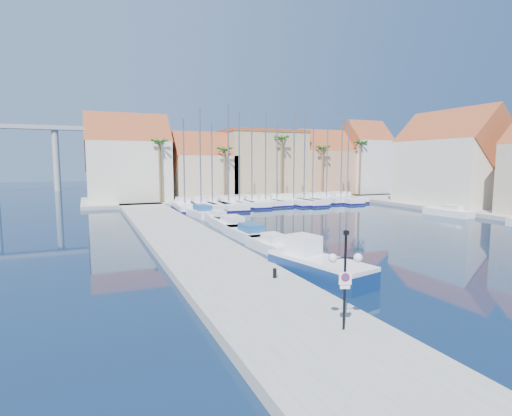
# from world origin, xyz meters

# --- Properties ---
(ground) EXTENTS (260.00, 260.00, 0.00)m
(ground) POSITION_xyz_m (0.00, 0.00, 0.00)
(ground) COLOR black
(ground) RESTS_ON ground
(quay_west) EXTENTS (6.00, 77.00, 0.50)m
(quay_west) POSITION_xyz_m (-9.00, 13.50, 0.25)
(quay_west) COLOR gray
(quay_west) RESTS_ON ground
(shore_north) EXTENTS (54.00, 16.00, 0.50)m
(shore_north) POSITION_xyz_m (10.00, 48.00, 0.25)
(shore_north) COLOR gray
(shore_north) RESTS_ON ground
(shore_east) EXTENTS (12.00, 60.00, 0.50)m
(shore_east) POSITION_xyz_m (32.00, 15.00, 0.25)
(shore_east) COLOR gray
(shore_east) RESTS_ON ground
(lamp_post) EXTENTS (1.19, 0.63, 3.64)m
(lamp_post) POSITION_xyz_m (-7.80, -6.31, 2.89)
(lamp_post) COLOR black
(lamp_post) RESTS_ON quay_west
(bollard) EXTENTS (0.20, 0.20, 0.50)m
(bollard) POSITION_xyz_m (-7.29, 0.48, 0.75)
(bollard) COLOR black
(bollard) RESTS_ON quay_west
(fishing_boat) EXTENTS (3.61, 6.87, 2.29)m
(fishing_boat) POSITION_xyz_m (-4.39, 1.04, 0.76)
(fishing_boat) COLOR navy
(fishing_boat) RESTS_ON ground
(motorboat_west_0) EXTENTS (1.96, 5.31, 1.40)m
(motorboat_west_0) POSITION_xyz_m (-3.94, 8.11, 0.51)
(motorboat_west_0) COLOR white
(motorboat_west_0) RESTS_ON ground
(motorboat_west_1) EXTENTS (2.22, 6.69, 1.40)m
(motorboat_west_1) POSITION_xyz_m (-3.70, 12.99, 0.51)
(motorboat_west_1) COLOR white
(motorboat_west_1) RESTS_ON ground
(motorboat_west_2) EXTENTS (2.61, 7.42, 1.40)m
(motorboat_west_2) POSITION_xyz_m (-3.40, 18.37, 0.51)
(motorboat_west_2) COLOR white
(motorboat_west_2) RESTS_ON ground
(motorboat_west_3) EXTENTS (1.77, 5.07, 1.40)m
(motorboat_west_3) POSITION_xyz_m (-3.31, 22.79, 0.51)
(motorboat_west_3) COLOR white
(motorboat_west_3) RESTS_ON ground
(motorboat_west_4) EXTENTS (2.82, 7.31, 1.40)m
(motorboat_west_4) POSITION_xyz_m (-3.52, 28.84, 0.51)
(motorboat_west_4) COLOR white
(motorboat_west_4) RESTS_ON ground
(motorboat_east_1) EXTENTS (2.48, 5.94, 1.40)m
(motorboat_east_1) POSITION_xyz_m (24.01, 17.04, 0.51)
(motorboat_east_1) COLOR white
(motorboat_east_1) RESTS_ON ground
(sailboat_0) EXTENTS (3.23, 9.90, 12.17)m
(sailboat_0) POSITION_xyz_m (-3.93, 35.88, 0.58)
(sailboat_0) COLOR white
(sailboat_0) RESTS_ON ground
(sailboat_1) EXTENTS (3.42, 10.94, 13.65)m
(sailboat_1) POSITION_xyz_m (-1.86, 35.51, 0.59)
(sailboat_1) COLOR white
(sailboat_1) RESTS_ON ground
(sailboat_2) EXTENTS (2.97, 9.78, 11.92)m
(sailboat_2) POSITION_xyz_m (0.12, 36.61, 0.58)
(sailboat_2) COLOR white
(sailboat_2) RESTS_ON ground
(sailboat_3) EXTENTS (3.86, 11.71, 14.41)m
(sailboat_3) POSITION_xyz_m (2.16, 35.41, 0.59)
(sailboat_3) COLOR white
(sailboat_3) RESTS_ON ground
(sailboat_4) EXTENTS (2.30, 8.48, 13.61)m
(sailboat_4) POSITION_xyz_m (4.23, 36.63, 0.63)
(sailboat_4) COLOR white
(sailboat_4) RESTS_ON ground
(sailboat_5) EXTENTS (2.88, 9.92, 11.47)m
(sailboat_5) POSITION_xyz_m (6.12, 36.49, 0.57)
(sailboat_5) COLOR white
(sailboat_5) RESTS_ON ground
(sailboat_6) EXTENTS (2.77, 8.67, 13.83)m
(sailboat_6) POSITION_xyz_m (8.38, 36.63, 0.64)
(sailboat_6) COLOR white
(sailboat_6) RESTS_ON ground
(sailboat_7) EXTENTS (2.99, 8.74, 12.92)m
(sailboat_7) POSITION_xyz_m (10.40, 36.78, 0.62)
(sailboat_7) COLOR white
(sailboat_7) RESTS_ON ground
(sailboat_8) EXTENTS (3.17, 9.54, 14.11)m
(sailboat_8) POSITION_xyz_m (12.72, 35.96, 0.62)
(sailboat_8) COLOR white
(sailboat_8) RESTS_ON ground
(sailboat_9) EXTENTS (3.29, 10.60, 13.57)m
(sailboat_9) POSITION_xyz_m (14.45, 35.87, 0.59)
(sailboat_9) COLOR white
(sailboat_9) RESTS_ON ground
(sailboat_10) EXTENTS (3.14, 9.11, 11.74)m
(sailboat_10) POSITION_xyz_m (16.53, 36.59, 0.59)
(sailboat_10) COLOR white
(sailboat_10) RESTS_ON ground
(sailboat_11) EXTENTS (2.58, 8.23, 11.64)m
(sailboat_11) POSITION_xyz_m (19.08, 36.62, 0.61)
(sailboat_11) COLOR white
(sailboat_11) RESTS_ON ground
(sailboat_12) EXTENTS (2.80, 10.13, 14.68)m
(sailboat_12) POSITION_xyz_m (21.20, 35.85, 0.61)
(sailboat_12) COLOR white
(sailboat_12) RESTS_ON ground
(sailboat_13) EXTENTS (2.69, 9.18, 13.52)m
(sailboat_13) POSITION_xyz_m (23.08, 36.71, 0.62)
(sailboat_13) COLOR white
(sailboat_13) RESTS_ON ground
(building_0) EXTENTS (12.30, 9.00, 13.50)m
(building_0) POSITION_xyz_m (-10.00, 47.00, 6.52)
(building_0) COLOR beige
(building_0) RESTS_ON shore_north
(building_1) EXTENTS (10.30, 8.00, 11.00)m
(building_1) POSITION_xyz_m (2.00, 47.00, 5.30)
(building_1) COLOR #C8AE8D
(building_1) RESTS_ON shore_north
(building_2) EXTENTS (14.20, 10.20, 11.50)m
(building_2) POSITION_xyz_m (13.00, 48.00, 6.26)
(building_2) COLOR tan
(building_2) RESTS_ON shore_north
(building_3) EXTENTS (10.30, 8.00, 12.00)m
(building_3) POSITION_xyz_m (25.00, 47.00, 5.86)
(building_3) COLOR tan
(building_3) RESTS_ON shore_north
(building_4) EXTENTS (8.30, 8.00, 14.00)m
(building_4) POSITION_xyz_m (34.00, 46.00, 6.97)
(building_4) COLOR silver
(building_4) RESTS_ON shore_north
(building_6) EXTENTS (9.00, 14.30, 13.50)m
(building_6) POSITION_xyz_m (32.00, 24.00, 6.52)
(building_6) COLOR beige
(building_6) RESTS_ON shore_east
(palm_0) EXTENTS (2.60, 2.60, 10.15)m
(palm_0) POSITION_xyz_m (-6.00, 42.00, 9.08)
(palm_0) COLOR brown
(palm_0) RESTS_ON shore_north
(palm_1) EXTENTS (2.60, 2.60, 9.15)m
(palm_1) POSITION_xyz_m (4.00, 42.00, 8.14)
(palm_1) COLOR brown
(palm_1) RESTS_ON shore_north
(palm_2) EXTENTS (2.60, 2.60, 11.15)m
(palm_2) POSITION_xyz_m (14.00, 42.00, 10.02)
(palm_2) COLOR brown
(palm_2) RESTS_ON shore_north
(palm_3) EXTENTS (2.60, 2.60, 9.65)m
(palm_3) POSITION_xyz_m (22.00, 42.00, 8.61)
(palm_3) COLOR brown
(palm_3) RESTS_ON shore_north
(palm_4) EXTENTS (2.60, 2.60, 10.65)m
(palm_4) POSITION_xyz_m (30.00, 42.00, 9.55)
(palm_4) COLOR brown
(palm_4) RESTS_ON shore_north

